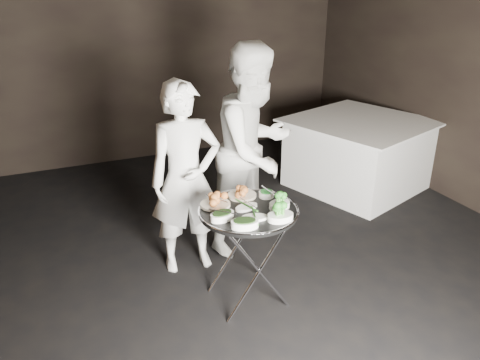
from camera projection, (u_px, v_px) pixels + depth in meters
name	position (u px, v px, depth m)	size (l,w,h in m)	color
floor	(233.00, 304.00, 3.64)	(6.00, 7.00, 0.05)	black
wall_back	(127.00, 47.00, 6.01)	(6.00, 0.05, 3.00)	black
tray_stand	(248.00, 251.00, 3.51)	(0.52, 0.44, 0.76)	silver
serving_tray	(248.00, 211.00, 3.37)	(0.73, 0.73, 0.04)	black
potato_plate_a	(215.00, 201.00, 3.42)	(0.22, 0.22, 0.08)	beige
potato_plate_b	(242.00, 192.00, 3.56)	(0.22, 0.22, 0.08)	beige
greens_bowl	(266.00, 193.00, 3.56)	(0.11, 0.11, 0.07)	white
asparagus_plate_a	(246.00, 206.00, 3.38)	(0.21, 0.15, 0.04)	white
asparagus_plate_b	(255.00, 217.00, 3.24)	(0.20, 0.15, 0.04)	white
spinach_bowl_a	(222.00, 215.00, 3.22)	(0.20, 0.15, 0.07)	white
spinach_bowl_b	(245.00, 223.00, 3.11)	(0.21, 0.16, 0.08)	white
broccoli_bowl_a	(280.00, 204.00, 3.39)	(0.20, 0.16, 0.07)	white
broccoli_bowl_b	(280.00, 216.00, 3.21)	(0.19, 0.15, 0.08)	white
serving_utensils	(247.00, 199.00, 3.41)	(0.59, 0.43, 0.01)	silver
waiter_left	(186.00, 179.00, 3.80)	(0.59, 0.39, 1.62)	white
waiter_right	(255.00, 150.00, 4.11)	(0.90, 0.70, 1.85)	white
dining_table	(358.00, 154.00, 5.52)	(1.43, 1.43, 0.82)	white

